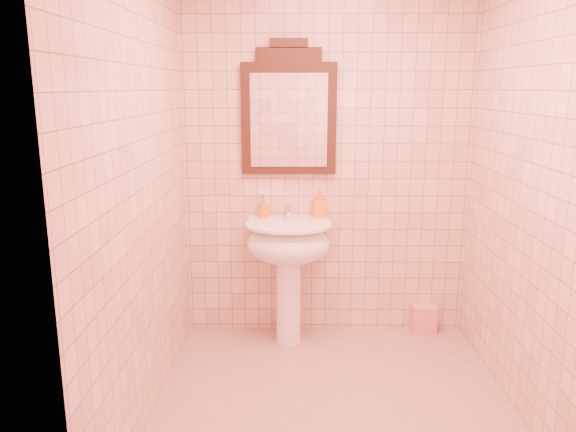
{
  "coord_description": "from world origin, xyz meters",
  "views": [
    {
      "loc": [
        -0.23,
        -2.79,
        1.75
      ],
      "look_at": [
        -0.26,
        0.55,
        0.99
      ],
      "focal_mm": 35.0,
      "sensor_mm": 36.0,
      "label": 1
    }
  ],
  "objects_px": {
    "soap_dispenser": "(320,204)",
    "mirror": "(289,113)",
    "pedestal_sink": "(288,252)",
    "towel": "(423,319)",
    "toothbrush_cup": "(264,211)"
  },
  "relations": [
    {
      "from": "toothbrush_cup",
      "to": "soap_dispenser",
      "type": "distance_m",
      "value": 0.39
    },
    {
      "from": "pedestal_sink",
      "to": "toothbrush_cup",
      "type": "bearing_deg",
      "value": 138.2
    },
    {
      "from": "soap_dispenser",
      "to": "towel",
      "type": "relative_size",
      "value": 0.96
    },
    {
      "from": "toothbrush_cup",
      "to": "towel",
      "type": "height_order",
      "value": "toothbrush_cup"
    },
    {
      "from": "mirror",
      "to": "toothbrush_cup",
      "type": "bearing_deg",
      "value": -164.51
    },
    {
      "from": "toothbrush_cup",
      "to": "soap_dispenser",
      "type": "xyz_separation_m",
      "value": [
        0.39,
        0.01,
        0.05
      ]
    },
    {
      "from": "toothbrush_cup",
      "to": "towel",
      "type": "relative_size",
      "value": 0.83
    },
    {
      "from": "soap_dispenser",
      "to": "toothbrush_cup",
      "type": "bearing_deg",
      "value": 169.78
    },
    {
      "from": "mirror",
      "to": "soap_dispenser",
      "type": "bearing_deg",
      "value": -10.07
    },
    {
      "from": "pedestal_sink",
      "to": "towel",
      "type": "bearing_deg",
      "value": 9.72
    },
    {
      "from": "towel",
      "to": "soap_dispenser",
      "type": "bearing_deg",
      "value": -179.57
    },
    {
      "from": "pedestal_sink",
      "to": "mirror",
      "type": "bearing_deg",
      "value": 90.0
    },
    {
      "from": "soap_dispenser",
      "to": "mirror",
      "type": "bearing_deg",
      "value": 158.32
    },
    {
      "from": "toothbrush_cup",
      "to": "soap_dispenser",
      "type": "relative_size",
      "value": 0.87
    },
    {
      "from": "pedestal_sink",
      "to": "soap_dispenser",
      "type": "distance_m",
      "value": 0.4
    }
  ]
}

